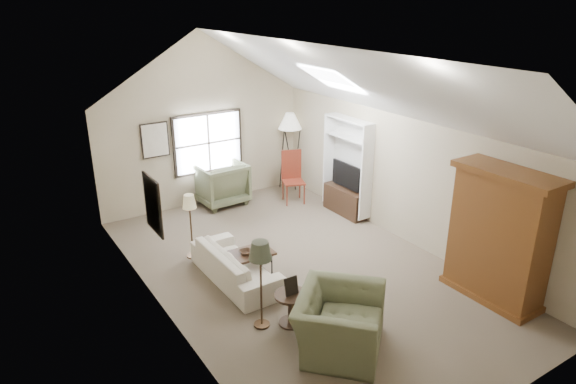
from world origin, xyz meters
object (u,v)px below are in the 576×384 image
side_table (291,309)px  side_chair (294,178)px  armchair_near (339,322)px  sofa (236,264)px  armoire (499,236)px  coffee_table (246,266)px  armchair_far (220,183)px

side_table → side_chair: 4.90m
armchair_near → sofa: bearing=55.7°
armchair_near → side_table: 0.89m
sofa → side_table: (0.10, -1.60, -0.04)m
armoire → armchair_near: (-2.95, 0.31, -0.68)m
sofa → coffee_table: size_ratio=2.17×
side_table → armchair_near: bearing=-74.1°
armoire → coffee_table: bearing=139.0°
armchair_far → side_chair: 1.74m
armoire → side_table: (-3.19, 1.16, -0.84)m
sofa → armchair_near: armchair_near is taller
armchair_near → side_table: (-0.24, 0.85, -0.17)m
armchair_near → coffee_table: 2.40m
armoire → armchair_near: armoire is taller
coffee_table → side_chair: bearing=43.3°
sofa → side_chair: bearing=-49.5°
armchair_near → side_chair: size_ratio=1.05×
side_table → armoire: bearing=-20.0°
armoire → armchair_near: 3.04m
armoire → armchair_near: bearing=173.9°
side_chair → armchair_far: bearing=168.8°
coffee_table → side_table: (-0.07, -1.54, 0.02)m
armoire → coffee_table: size_ratio=2.32×
armoire → sofa: bearing=140.0°
armoire → sofa: size_ratio=1.07×
sofa → side_table: 1.60m
armoire → sofa: 4.37m
armchair_far → side_table: armchair_far is taller
coffee_table → side_chair: side_chair is taller
armoire → armchair_far: armoire is taller
coffee_table → side_table: side_table is taller
coffee_table → side_chair: (2.66, 2.51, 0.38)m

